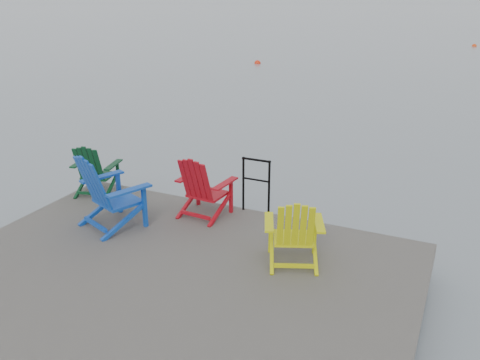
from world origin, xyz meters
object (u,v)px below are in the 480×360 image
at_px(chair_red, 203,186).
at_px(chair_yellow, 294,231).
at_px(buoy_b, 257,63).
at_px(chair_blue, 108,191).
at_px(handrail, 256,180).
at_px(chair_green, 94,169).
at_px(buoy_d, 474,46).

xyz_separation_m(chair_red, chair_yellow, (1.78, -0.83, -0.02)).
bearing_deg(buoy_b, chair_blue, -73.09).
bearing_deg(handrail, chair_red, -145.22).
bearing_deg(chair_red, chair_blue, -135.42).
height_order(chair_blue, chair_red, chair_blue).
xyz_separation_m(chair_blue, buoy_b, (-6.20, 20.40, -1.08)).
xyz_separation_m(handrail, chair_blue, (-1.78, -1.39, 0.04)).
relative_size(chair_red, chair_yellow, 1.05).
distance_m(chair_green, buoy_d, 34.17).
distance_m(chair_blue, chair_red, 1.42).
distance_m(chair_yellow, buoy_d, 34.62).
height_order(chair_blue, buoy_b, chair_blue).
bearing_deg(handrail, chair_blue, -141.90).
relative_size(handrail, chair_blue, 0.78).
xyz_separation_m(chair_blue, chair_yellow, (2.86, 0.09, -0.10)).
distance_m(chair_red, buoy_b, 20.83).
relative_size(handrail, buoy_b, 2.55).
xyz_separation_m(handrail, buoy_b, (-7.98, 19.01, -1.04)).
distance_m(chair_green, chair_blue, 1.40).
bearing_deg(chair_red, chair_green, -175.88).
xyz_separation_m(chair_green, buoy_d, (5.34, 33.74, -0.96)).
xyz_separation_m(chair_red, buoy_d, (3.21, 33.75, -1.00)).
xyz_separation_m(chair_yellow, buoy_b, (-9.07, 20.31, -0.98)).
height_order(chair_red, buoy_d, chair_red).
relative_size(handrail, chair_yellow, 0.95).
bearing_deg(chair_green, chair_yellow, -25.95).
bearing_deg(buoy_b, chair_red, -69.49).
xyz_separation_m(chair_yellow, buoy_d, (1.43, 34.58, -0.98)).
relative_size(chair_yellow, buoy_d, 2.86).
relative_size(chair_green, chair_blue, 0.80).
distance_m(handrail, chair_blue, 2.26).
bearing_deg(buoy_d, chair_blue, -97.07).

